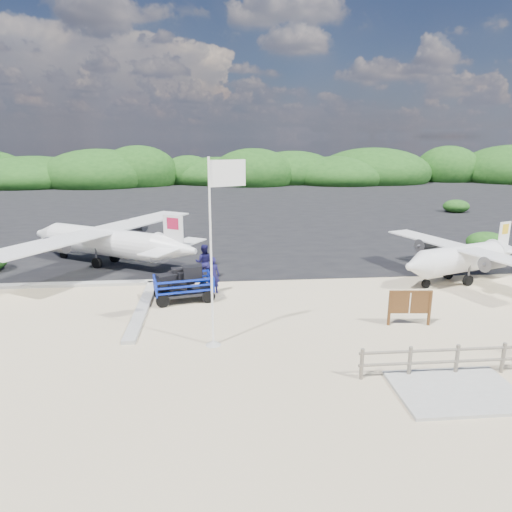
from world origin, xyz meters
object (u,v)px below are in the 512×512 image
at_px(flagpole, 213,345).
at_px(crew_b, 204,262).
at_px(baggage_cart, 184,301).
at_px(signboard, 408,325).
at_px(aircraft_small, 176,204).
at_px(crew_a, 213,275).
at_px(aircraft_large, 378,228).

relative_size(flagpole, crew_b, 3.52).
xyz_separation_m(baggage_cart, signboard, (8.92, -3.55, 0.00)).
relative_size(baggage_cart, aircraft_small, 0.37).
distance_m(baggage_cart, crew_b, 3.35).
height_order(flagpole, aircraft_small, flagpole).
bearing_deg(baggage_cart, aircraft_small, 83.38).
distance_m(baggage_cart, aircraft_small, 30.59).
xyz_separation_m(flagpole, signboard, (7.60, 1.08, 0.00)).
height_order(signboard, crew_a, crew_a).
distance_m(baggage_cart, flagpole, 4.81).
distance_m(signboard, aircraft_small, 35.99).
bearing_deg(signboard, aircraft_small, 114.08).
relative_size(crew_a, aircraft_large, 0.13).
bearing_deg(aircraft_large, signboard, 104.74).
xyz_separation_m(crew_b, aircraft_large, (13.73, 12.55, -0.93)).
relative_size(crew_b, aircraft_large, 0.13).
xyz_separation_m(crew_a, crew_b, (-0.46, 2.11, 0.05)).
xyz_separation_m(signboard, crew_a, (-7.61, 4.54, 0.88)).
bearing_deg(baggage_cart, flagpole, -86.11).
bearing_deg(crew_a, flagpole, 100.56).
distance_m(flagpole, signboard, 7.68).
bearing_deg(baggage_cart, aircraft_large, 35.07).
relative_size(baggage_cart, flagpole, 0.43).
xyz_separation_m(crew_a, aircraft_large, (13.27, 14.65, -0.88)).
distance_m(flagpole, aircraft_large, 24.23).
bearing_deg(aircraft_small, aircraft_large, 119.75).
xyz_separation_m(baggage_cart, crew_a, (1.31, 1.00, 0.88)).
relative_size(aircraft_large, aircraft_small, 1.81).
height_order(flagpole, aircraft_large, flagpole).
xyz_separation_m(baggage_cart, crew_b, (0.85, 3.10, 0.93)).
height_order(baggage_cart, aircraft_small, aircraft_small).
bearing_deg(aircraft_small, baggage_cart, 75.46).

